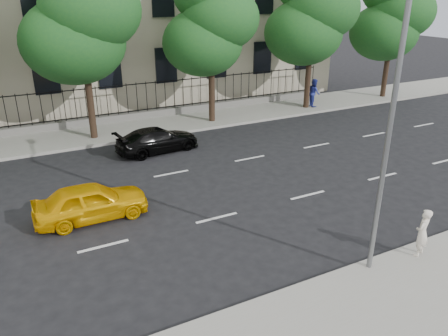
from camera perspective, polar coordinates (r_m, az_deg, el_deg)
The scene contains 13 objects.
ground at distance 13.69m, azimuth 3.78°, elevation -11.04°, with size 120.00×120.00×0.00m, color black.
far_sidewalk at distance 25.58m, azimuth -12.54°, elevation 4.94°, with size 60.00×4.00×0.15m, color gray.
lane_markings at distance 17.39m, azimuth -4.27°, elevation -3.31°, with size 49.60×4.62×0.01m, color silver, non-canonical shape.
iron_fence at distance 27.01m, azimuth -13.62°, elevation 7.03°, with size 30.00×0.50×2.20m.
street_light at distance 11.89m, azimuth 19.53°, elevation 9.55°, with size 0.25×3.32×8.05m.
tree_c at distance 23.46m, azimuth -18.31°, elevation 18.63°, with size 5.89×5.50×9.80m.
tree_d at distance 25.64m, azimuth -1.80°, elevation 18.63°, with size 5.34×4.94×8.84m.
tree_e at distance 29.33m, azimuth 11.38°, elevation 19.42°, with size 5.71×5.31×9.46m.
tree_f at distance 34.10m, azimuth 21.14°, elevation 18.25°, with size 5.52×5.12×9.01m.
yellow_taxi at distance 15.92m, azimuth -16.97°, elevation -4.22°, with size 1.56×3.89×1.32m, color #EEAC04.
black_sedan at distance 21.85m, azimuth -8.66°, elevation 3.67°, with size 1.69×4.17×1.21m, color black.
woman_near at distance 14.18m, azimuth 24.48°, elevation -7.70°, with size 0.55×0.36×1.51m, color white.
pedestrian_far at distance 30.21m, azimuth 11.67°, elevation 9.62°, with size 0.89×0.69×1.83m, color navy.
Camera 1 is at (-6.01, -9.72, 7.55)m, focal length 35.00 mm.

